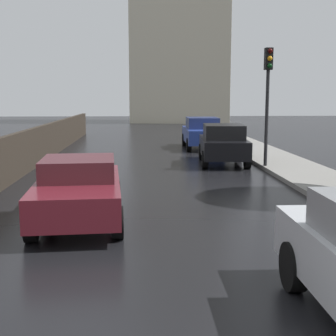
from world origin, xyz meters
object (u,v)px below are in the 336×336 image
Objects in this scene: car_blue_near_kerb at (202,133)px; car_maroon_behind_camera at (79,189)px; car_black_far_ahead at (223,143)px; traffic_light at (268,85)px.

car_maroon_behind_camera is at bearing -106.81° from car_blue_near_kerb.
car_black_far_ahead is 2.98m from traffic_light.
car_blue_near_kerb reaches higher than car_maroon_behind_camera.
traffic_light is (5.74, 6.75, 2.32)m from car_maroon_behind_camera.
car_black_far_ahead is 0.96× the size of traffic_light.
traffic_light reaches higher than car_maroon_behind_camera.
car_blue_near_kerb is 1.01× the size of traffic_light.
car_maroon_behind_camera is (-4.36, -13.83, -0.11)m from car_blue_near_kerb.
car_maroon_behind_camera is 0.97× the size of traffic_light.
car_black_far_ahead is at bearing 129.49° from traffic_light.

